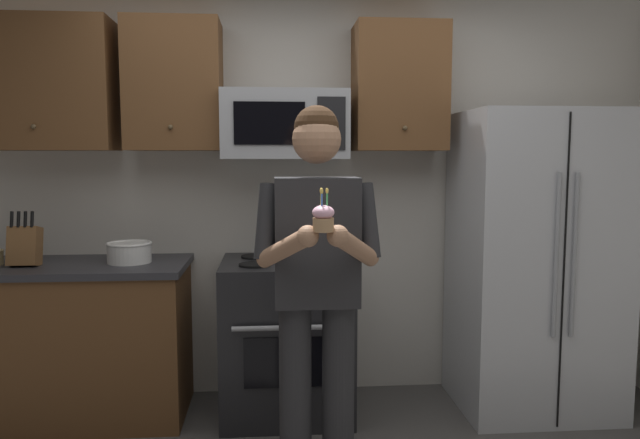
# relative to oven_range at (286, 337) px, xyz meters

# --- Properties ---
(wall_back) EXTENTS (4.40, 0.10, 2.60)m
(wall_back) POSITION_rel_oven_range_xyz_m (0.15, 0.39, 0.84)
(wall_back) COLOR beige
(wall_back) RESTS_ON ground
(oven_range) EXTENTS (0.76, 0.70, 0.93)m
(oven_range) POSITION_rel_oven_range_xyz_m (0.00, 0.00, 0.00)
(oven_range) COLOR black
(oven_range) RESTS_ON ground
(microwave) EXTENTS (0.74, 0.41, 0.40)m
(microwave) POSITION_rel_oven_range_xyz_m (0.00, 0.12, 1.26)
(microwave) COLOR #9EA0A5
(refrigerator) EXTENTS (0.90, 0.75, 1.80)m
(refrigerator) POSITION_rel_oven_range_xyz_m (1.50, -0.04, 0.44)
(refrigerator) COLOR #B7BABF
(refrigerator) RESTS_ON ground
(cabinet_row_upper) EXTENTS (2.78, 0.36, 0.76)m
(cabinet_row_upper) POSITION_rel_oven_range_xyz_m (-0.57, 0.17, 1.49)
(cabinet_row_upper) COLOR brown
(counter_left) EXTENTS (1.44, 0.66, 0.92)m
(counter_left) POSITION_rel_oven_range_xyz_m (-1.30, 0.02, 0.00)
(counter_left) COLOR brown
(counter_left) RESTS_ON ground
(knife_block) EXTENTS (0.16, 0.15, 0.32)m
(knife_block) POSITION_rel_oven_range_xyz_m (-1.47, -0.03, 0.57)
(knife_block) COLOR brown
(knife_block) RESTS_ON counter_left
(bowl_large_white) EXTENTS (0.26, 0.26, 0.12)m
(bowl_large_white) POSITION_rel_oven_range_xyz_m (-0.91, 0.02, 0.52)
(bowl_large_white) COLOR white
(bowl_large_white) RESTS_ON counter_left
(person) EXTENTS (0.60, 0.48, 1.76)m
(person) POSITION_rel_oven_range_xyz_m (0.12, -0.82, 0.53)
(person) COLOR #262628
(person) RESTS_ON ground
(cupcake) EXTENTS (0.09, 0.09, 0.17)m
(cupcake) POSITION_rel_oven_range_xyz_m (0.12, -1.15, 0.83)
(cupcake) COLOR #A87F56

